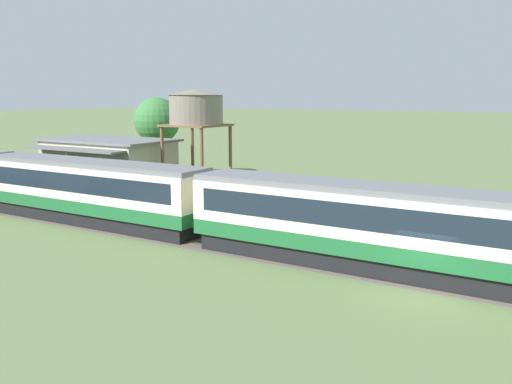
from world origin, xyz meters
TOP-DOWN VIEW (x-y plane):
  - ground_plane at (0.00, 0.00)m, footprint 600.00×600.00m
  - passenger_train at (-12.41, 1.68)m, footprint 73.33×3.15m
  - railway_track at (-16.45, 1.68)m, footprint 117.75×3.60m
  - station_building at (-29.65, 10.77)m, footprint 11.50×7.79m
  - water_tower at (-21.64, 12.83)m, footprint 4.53×4.53m
  - yard_tree_0 at (-31.71, 19.55)m, footprint 4.64×4.64m

SIDE VIEW (x-z plane):
  - ground_plane at x=0.00m, z-range 0.00..0.00m
  - railway_track at x=-16.45m, z-range -0.01..0.03m
  - passenger_train at x=-12.41m, z-range 0.22..4.31m
  - station_building at x=-29.65m, z-range 0.03..4.63m
  - yard_tree_0 at x=-31.71m, z-range 1.71..9.80m
  - water_tower at x=-21.64m, z-range 2.77..11.56m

